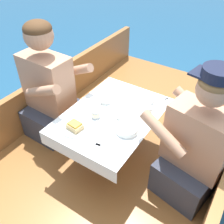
% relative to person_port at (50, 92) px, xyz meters
% --- Properties ---
extents(ground_plane, '(60.00, 60.00, 0.00)m').
position_rel_person_port_xyz_m(ground_plane, '(0.60, 0.08, -0.76)').
color(ground_plane, navy).
extents(boat_deck, '(1.73, 3.19, 0.34)m').
position_rel_person_port_xyz_m(boat_deck, '(0.60, 0.08, -0.58)').
color(boat_deck, brown).
rests_on(boat_deck, ground_plane).
extents(gunwale_port, '(0.06, 3.19, 0.40)m').
position_rel_person_port_xyz_m(gunwale_port, '(-0.23, 0.08, -0.21)').
color(gunwale_port, '#936033').
rests_on(gunwale_port, boat_deck).
extents(gunwale_starboard, '(0.06, 3.19, 0.40)m').
position_rel_person_port_xyz_m(gunwale_starboard, '(1.44, 0.08, -0.21)').
color(gunwale_starboard, '#936033').
rests_on(gunwale_starboard, boat_deck).
extents(cockpit_table, '(0.61, 0.84, 0.44)m').
position_rel_person_port_xyz_m(cockpit_table, '(0.60, 0.02, -0.02)').
color(cockpit_table, '#B2B2B7').
rests_on(cockpit_table, boat_deck).
extents(person_port, '(0.53, 0.45, 1.00)m').
position_rel_person_port_xyz_m(person_port, '(0.00, 0.00, 0.00)').
color(person_port, '#333847').
rests_on(person_port, boat_deck).
extents(person_starboard, '(0.58, 0.52, 0.97)m').
position_rel_person_port_xyz_m(person_starboard, '(1.21, 0.07, -0.03)').
color(person_starboard, '#333847').
rests_on(person_starboard, boat_deck).
extents(plate_sandwich, '(0.18, 0.18, 0.01)m').
position_rel_person_port_xyz_m(plate_sandwich, '(0.49, -0.25, 0.03)').
color(plate_sandwich, silver).
rests_on(plate_sandwich, cockpit_table).
extents(plate_bread, '(0.17, 0.17, 0.01)m').
position_rel_person_port_xyz_m(plate_bread, '(0.41, 0.31, 0.03)').
color(plate_bread, silver).
rests_on(plate_bread, cockpit_table).
extents(sandwich, '(0.11, 0.09, 0.05)m').
position_rel_person_port_xyz_m(sandwich, '(0.49, -0.25, 0.06)').
color(sandwich, tan).
rests_on(sandwich, plate_sandwich).
extents(bowl_port_near, '(0.11, 0.11, 0.04)m').
position_rel_person_port_xyz_m(bowl_port_near, '(0.74, 0.30, 0.05)').
color(bowl_port_near, silver).
rests_on(bowl_port_near, cockpit_table).
extents(bowl_starboard_near, '(0.15, 0.15, 0.04)m').
position_rel_person_port_xyz_m(bowl_starboard_near, '(0.78, -0.08, 0.05)').
color(bowl_starboard_near, silver).
rests_on(bowl_starboard_near, cockpit_table).
extents(coffee_cup_port, '(0.10, 0.07, 0.06)m').
position_rel_person_port_xyz_m(coffee_cup_port, '(0.68, 0.02, 0.05)').
color(coffee_cup_port, silver).
rests_on(coffee_cup_port, cockpit_table).
extents(coffee_cup_starboard, '(0.11, 0.08, 0.05)m').
position_rel_person_port_xyz_m(coffee_cup_starboard, '(0.48, 0.11, 0.05)').
color(coffee_cup_starboard, silver).
rests_on(coffee_cup_starboard, cockpit_table).
extents(coffee_cup_center, '(0.09, 0.07, 0.07)m').
position_rel_person_port_xyz_m(coffee_cup_center, '(0.81, 0.15, 0.06)').
color(coffee_cup_center, silver).
rests_on(coffee_cup_center, cockpit_table).
extents(tin_can, '(0.07, 0.07, 0.05)m').
position_rel_person_port_xyz_m(tin_can, '(0.52, -0.07, 0.05)').
color(tin_can, silver).
rests_on(tin_can, cockpit_table).
extents(utensil_knife_starboard, '(0.17, 0.03, 0.00)m').
position_rel_person_port_xyz_m(utensil_knife_starboard, '(0.43, -0.05, 0.03)').
color(utensil_knife_starboard, silver).
rests_on(utensil_knife_starboard, cockpit_table).
extents(utensil_spoon_starboard, '(0.17, 0.05, 0.01)m').
position_rel_person_port_xyz_m(utensil_spoon_starboard, '(0.78, -0.26, 0.03)').
color(utensil_spoon_starboard, silver).
rests_on(utensil_spoon_starboard, cockpit_table).
extents(utensil_fork_port, '(0.17, 0.04, 0.00)m').
position_rel_person_port_xyz_m(utensil_fork_port, '(0.65, -0.30, 0.03)').
color(utensil_fork_port, silver).
rests_on(utensil_fork_port, cockpit_table).
extents(utensil_fork_starboard, '(0.11, 0.15, 0.00)m').
position_rel_person_port_xyz_m(utensil_fork_starboard, '(0.83, 0.36, 0.03)').
color(utensil_fork_starboard, silver).
rests_on(utensil_fork_starboard, cockpit_table).
extents(utensil_spoon_center, '(0.17, 0.02, 0.01)m').
position_rel_person_port_xyz_m(utensil_spoon_center, '(0.53, -0.17, 0.03)').
color(utensil_spoon_center, silver).
rests_on(utensil_spoon_center, cockpit_table).
extents(utensil_spoon_port, '(0.17, 0.03, 0.01)m').
position_rel_person_port_xyz_m(utensil_spoon_port, '(0.42, 0.06, 0.03)').
color(utensil_spoon_port, silver).
rests_on(utensil_spoon_port, cockpit_table).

